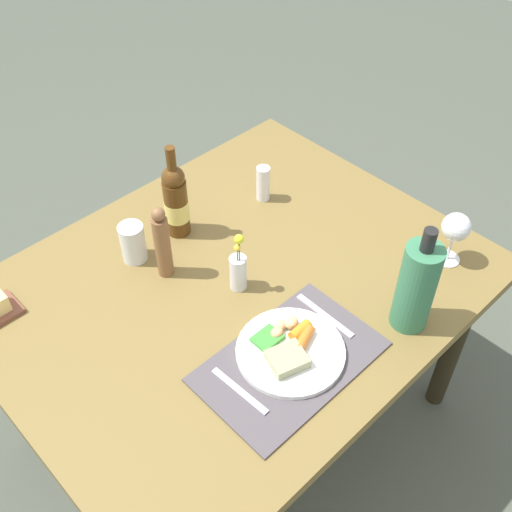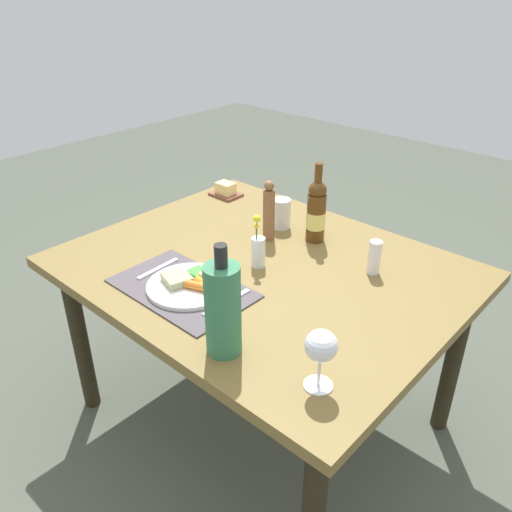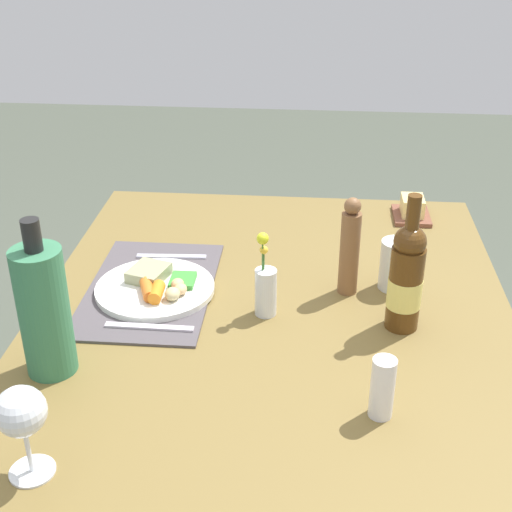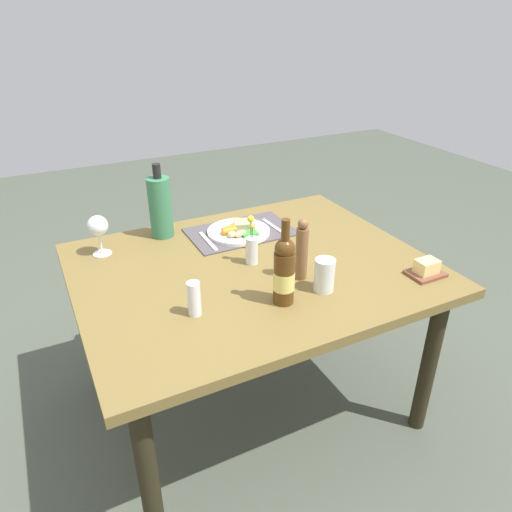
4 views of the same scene
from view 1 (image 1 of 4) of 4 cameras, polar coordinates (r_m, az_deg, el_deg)
ground_plane at (r=2.27m, az=-1.43°, el=-14.65°), size 8.00×8.00×0.00m
dining_table at (r=1.76m, az=-1.78°, el=-4.17°), size 1.31×1.05×0.70m
placemat at (r=1.53m, az=3.14°, el=-9.71°), size 0.45×0.28×0.01m
dinner_plate at (r=1.53m, az=3.15°, el=-8.61°), size 0.27×0.27×0.04m
fork at (r=1.48m, az=-1.54°, el=-12.38°), size 0.02×0.17×0.00m
knife at (r=1.62m, az=6.39°, el=-5.50°), size 0.02×0.19×0.00m
water_tumbler at (r=1.77m, az=-11.31°, el=1.05°), size 0.07×0.07×0.12m
cooler_bottle at (r=1.56m, az=14.65°, el=-2.73°), size 0.10×0.10×0.32m
pepper_mill at (r=1.67m, az=-8.69°, el=1.18°), size 0.04×0.04×0.23m
salt_shaker at (r=1.93m, az=0.66°, el=6.75°), size 0.04×0.04×0.12m
wine_bottle at (r=1.79m, az=-7.44°, el=5.12°), size 0.07×0.07×0.30m
flower_vase at (r=1.65m, az=-1.67°, el=-1.31°), size 0.05×0.05×0.20m
wine_glass at (r=1.77m, az=18.04°, el=2.44°), size 0.08×0.08×0.16m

